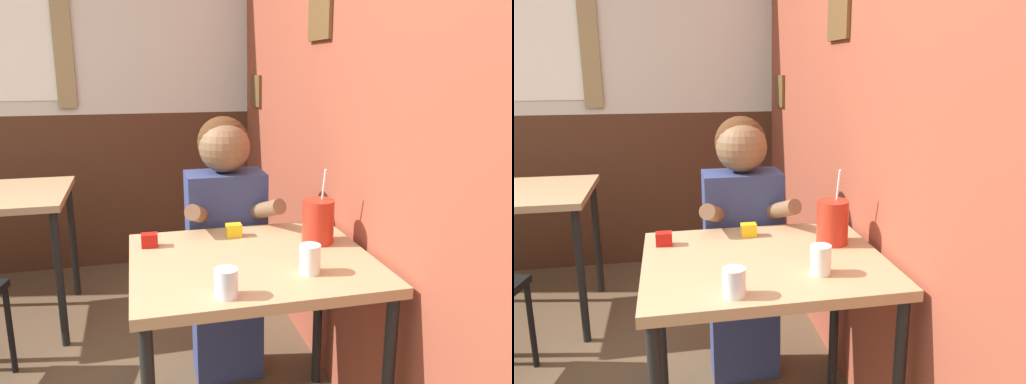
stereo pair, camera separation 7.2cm
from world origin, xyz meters
The scene contains 9 objects.
brick_wall_right centered at (1.21, 1.20, 1.35)m, with size 0.08×4.40×2.70m.
back_wall centered at (-0.01, 2.43, 1.36)m, with size 5.35×0.09×2.70m.
main_table centered at (0.74, 0.39, 0.68)m, with size 0.84×0.71×0.77m.
person_seated centered at (0.73, 0.89, 0.66)m, with size 0.42×0.42×1.21m.
cocktail_pitcher centered at (1.02, 0.49, 0.85)m, with size 0.12×0.12×0.29m.
glass_near_pitcher centered at (0.59, 0.12, 0.81)m, with size 0.07×0.07×0.09m.
glass_center centered at (0.89, 0.22, 0.81)m, with size 0.07×0.07×0.10m.
condiment_ketchup centered at (0.39, 0.59, 0.79)m, with size 0.06×0.04×0.05m.
condiment_mustard centered at (0.72, 0.63, 0.79)m, with size 0.06×0.04×0.05m.
Camera 2 is at (0.43, -1.21, 1.41)m, focal length 35.00 mm.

